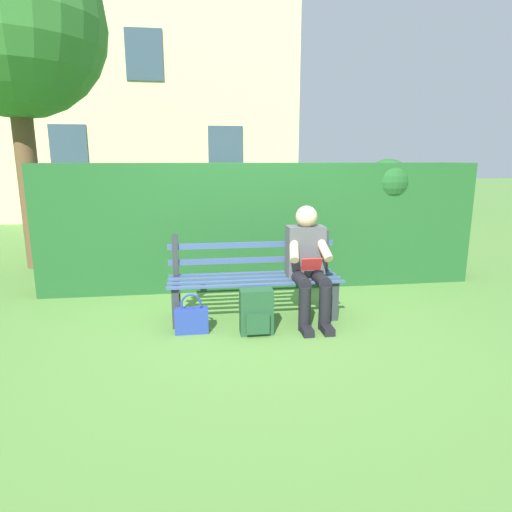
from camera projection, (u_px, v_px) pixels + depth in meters
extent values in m
plane|color=#517F38|center=(255.00, 318.00, 4.55)|extent=(60.00, 60.00, 0.00)
cube|color=#2D3338|center=(334.00, 301.00, 4.44)|extent=(0.07, 0.07, 0.41)
cube|color=#2D3338|center=(176.00, 308.00, 4.23)|extent=(0.07, 0.07, 0.41)
cube|color=#2D3338|center=(325.00, 291.00, 4.77)|extent=(0.07, 0.07, 0.41)
cube|color=#2D3338|center=(177.00, 297.00, 4.56)|extent=(0.07, 0.07, 0.41)
cube|color=#384C7A|center=(252.00, 273.00, 4.67)|extent=(1.76, 0.06, 0.02)
cube|color=#384C7A|center=(254.00, 277.00, 4.52)|extent=(1.76, 0.06, 0.02)
cube|color=#384C7A|center=(256.00, 281.00, 4.38)|extent=(1.76, 0.06, 0.02)
cube|color=#384C7A|center=(258.00, 285.00, 4.24)|extent=(1.76, 0.06, 0.02)
cube|color=#2D3338|center=(325.00, 250.00, 4.71)|extent=(0.06, 0.06, 0.44)
cube|color=#2D3338|center=(175.00, 255.00, 4.50)|extent=(0.06, 0.06, 0.44)
cube|color=#384C7A|center=(252.00, 260.00, 4.62)|extent=(1.76, 0.02, 0.06)
cube|color=#384C7A|center=(252.00, 245.00, 4.59)|extent=(1.76, 0.02, 0.06)
cube|color=#4C4C51|center=(305.00, 251.00, 4.49)|extent=(0.38, 0.22, 0.52)
sphere|color=#D8AD8C|center=(306.00, 217.00, 4.39)|extent=(0.22, 0.22, 0.22)
cylinder|color=black|center=(319.00, 278.00, 4.35)|extent=(0.13, 0.42, 0.13)
cylinder|color=black|center=(300.00, 279.00, 4.32)|extent=(0.13, 0.42, 0.13)
cylinder|color=black|center=(325.00, 308.00, 4.20)|extent=(0.12, 0.12, 0.43)
cylinder|color=black|center=(305.00, 309.00, 4.17)|extent=(0.12, 0.12, 0.43)
cube|color=black|center=(327.00, 329.00, 4.16)|extent=(0.10, 0.24, 0.07)
cube|color=black|center=(306.00, 330.00, 4.13)|extent=(0.10, 0.24, 0.07)
cylinder|color=#D8AD8C|center=(323.00, 247.00, 4.36)|extent=(0.14, 0.32, 0.26)
cylinder|color=#D8AD8C|center=(294.00, 248.00, 4.32)|extent=(0.14, 0.32, 0.26)
cube|color=#B22626|center=(312.00, 264.00, 4.25)|extent=(0.20, 0.07, 0.13)
cube|color=#1E5123|center=(262.00, 225.00, 5.65)|extent=(5.48, 0.64, 1.57)
sphere|color=#1E5123|center=(388.00, 181.00, 5.66)|extent=(0.58, 0.58, 0.58)
sphere|color=#1E5123|center=(153.00, 189.00, 5.42)|extent=(0.51, 0.51, 0.51)
cylinder|color=brown|center=(28.00, 176.00, 6.40)|extent=(0.30, 0.30, 2.75)
sphere|color=#387A33|center=(11.00, 22.00, 5.95)|extent=(2.55, 2.55, 2.55)
cube|color=beige|center=(151.00, 97.00, 12.12)|extent=(7.79, 2.81, 6.61)
cube|color=#334756|center=(226.00, 150.00, 11.32)|extent=(0.90, 0.04, 1.20)
cube|color=#334756|center=(69.00, 149.00, 10.79)|extent=(0.90, 0.04, 1.20)
cube|color=#334756|center=(144.00, 54.00, 10.57)|extent=(0.90, 0.04, 1.20)
cube|color=#1E4728|center=(256.00, 311.00, 4.10)|extent=(0.31, 0.16, 0.43)
cube|color=#1E4728|center=(258.00, 324.00, 4.02)|extent=(0.22, 0.04, 0.19)
cylinder|color=#1E4728|center=(264.00, 306.00, 4.20)|extent=(0.04, 0.04, 0.26)
cylinder|color=#1E4728|center=(245.00, 306.00, 4.17)|extent=(0.04, 0.04, 0.26)
cube|color=navy|center=(192.00, 321.00, 4.13)|extent=(0.31, 0.13, 0.24)
torus|color=navy|center=(191.00, 304.00, 4.10)|extent=(0.20, 0.02, 0.20)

